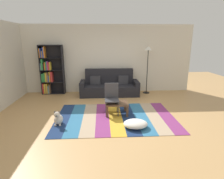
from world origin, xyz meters
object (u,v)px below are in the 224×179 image
couch (109,86)px  bookshelf (49,71)px  dog (58,119)px  pouf (136,124)px  tv_remote (117,103)px  standing_lamp (148,54)px  folding_chair (112,96)px  coffee_table (117,105)px

couch → bookshelf: bookshelf is taller
dog → couch: bearing=61.2°
pouf → tv_remote: tv_remote is taller
couch → standing_lamp: bearing=5.5°
folding_chair → tv_remote: bearing=-34.6°
couch → tv_remote: couch is taller
coffee_table → couch: bearing=93.4°
coffee_table → dog: 1.65m
dog → bookshelf: bearing=107.9°
standing_lamp → folding_chair: (-1.54, -2.08, -1.02)m
pouf → dog: 1.96m
coffee_table → tv_remote: size_ratio=4.28×
coffee_table → dog: size_ratio=1.62×
dog → pouf: bearing=-8.6°
pouf → folding_chair: bearing=119.4°
couch → pouf: couch is taller
pouf → folding_chair: 1.17m
pouf → couch: bearing=100.1°
pouf → folding_chair: (-0.54, 0.95, 0.43)m
tv_remote → folding_chair: folding_chair is taller
dog → standing_lamp: bearing=43.0°
pouf → standing_lamp: bearing=71.7°
dog → tv_remote: dog is taller
couch → coffee_table: size_ratio=3.52×
folding_chair → dog: bearing=-140.6°
dog → tv_remote: bearing=18.1°
coffee_table → pouf: size_ratio=1.08×
couch → standing_lamp: size_ratio=1.21×
coffee_table → dog: dog is taller
pouf → tv_remote: bearing=116.8°
couch → tv_remote: (0.12, -2.09, 0.03)m
dog → folding_chair: (1.40, 0.66, 0.37)m
pouf → standing_lamp: 3.51m
pouf → standing_lamp: (1.00, 3.03, 1.45)m
bookshelf → coffee_table: size_ratio=3.00×
coffee_table → standing_lamp: bearing=57.1°
coffee_table → standing_lamp: size_ratio=0.34×
couch → folding_chair: (-0.02, -1.94, 0.20)m
standing_lamp → tv_remote: (-1.40, -2.24, -1.19)m
bookshelf → standing_lamp: bearing=-2.0°
tv_remote → folding_chair: 0.26m
bookshelf → standing_lamp: 3.93m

